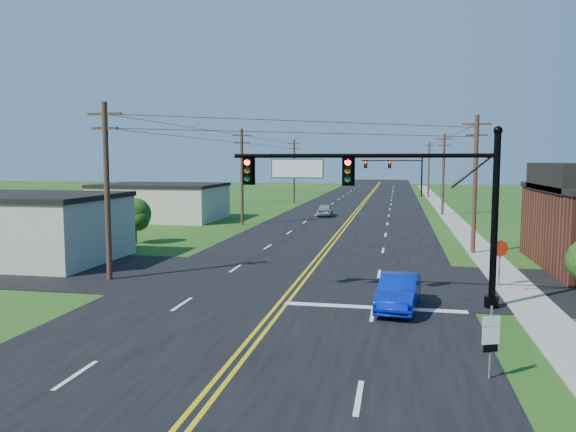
% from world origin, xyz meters
% --- Properties ---
extents(ground, '(260.00, 260.00, 0.00)m').
position_xyz_m(ground, '(0.00, 0.00, 0.00)').
color(ground, '#154112').
rests_on(ground, ground).
extents(road_main, '(16.00, 220.00, 0.04)m').
position_xyz_m(road_main, '(0.00, 50.00, 0.02)').
color(road_main, black).
rests_on(road_main, ground).
extents(road_cross, '(70.00, 10.00, 0.04)m').
position_xyz_m(road_cross, '(0.00, 12.00, 0.02)').
color(road_cross, black).
rests_on(road_cross, ground).
extents(sidewalk, '(2.00, 160.00, 0.08)m').
position_xyz_m(sidewalk, '(10.50, 40.00, 0.04)').
color(sidewalk, gray).
rests_on(sidewalk, ground).
extents(signal_mast_main, '(11.30, 0.60, 7.48)m').
position_xyz_m(signal_mast_main, '(4.34, 8.00, 4.75)').
color(signal_mast_main, black).
rests_on(signal_mast_main, ground).
extents(signal_mast_far, '(10.98, 0.60, 7.48)m').
position_xyz_m(signal_mast_far, '(4.44, 80.00, 4.55)').
color(signal_mast_far, black).
rests_on(signal_mast_far, ground).
extents(cream_bldg_near, '(10.20, 8.20, 4.10)m').
position_xyz_m(cream_bldg_near, '(-17.00, 14.00, 2.06)').
color(cream_bldg_near, beige).
rests_on(cream_bldg_near, ground).
extents(cream_bldg_far, '(12.20, 9.20, 3.70)m').
position_xyz_m(cream_bldg_far, '(-19.00, 38.00, 1.86)').
color(cream_bldg_far, beige).
rests_on(cream_bldg_far, ground).
extents(utility_pole_left_a, '(1.80, 0.28, 9.00)m').
position_xyz_m(utility_pole_left_a, '(-9.50, 10.00, 4.72)').
color(utility_pole_left_a, '#3D2C1B').
rests_on(utility_pole_left_a, ground).
extents(utility_pole_left_b, '(1.80, 0.28, 9.00)m').
position_xyz_m(utility_pole_left_b, '(-9.50, 35.00, 4.72)').
color(utility_pole_left_b, '#3D2C1B').
rests_on(utility_pole_left_b, ground).
extents(utility_pole_left_c, '(1.80, 0.28, 9.00)m').
position_xyz_m(utility_pole_left_c, '(-9.50, 62.00, 4.72)').
color(utility_pole_left_c, '#3D2C1B').
rests_on(utility_pole_left_c, ground).
extents(utility_pole_right_a, '(1.80, 0.28, 9.00)m').
position_xyz_m(utility_pole_right_a, '(9.80, 22.00, 4.72)').
color(utility_pole_right_a, '#3D2C1B').
rests_on(utility_pole_right_a, ground).
extents(utility_pole_right_b, '(1.80, 0.28, 9.00)m').
position_xyz_m(utility_pole_right_b, '(9.80, 48.00, 4.72)').
color(utility_pole_right_b, '#3D2C1B').
rests_on(utility_pole_right_b, ground).
extents(utility_pole_right_c, '(1.80, 0.28, 9.00)m').
position_xyz_m(utility_pole_right_c, '(9.80, 78.00, 4.72)').
color(utility_pole_right_c, '#3D2C1B').
rests_on(utility_pole_right_c, ground).
extents(tree_right_back, '(3.00, 3.00, 4.10)m').
position_xyz_m(tree_right_back, '(16.00, 26.00, 2.60)').
color(tree_right_back, '#3D2C1B').
rests_on(tree_right_back, ground).
extents(tree_left, '(2.40, 2.40, 3.37)m').
position_xyz_m(tree_left, '(-14.00, 22.00, 2.16)').
color(tree_left, '#3D2C1B').
rests_on(tree_left, ground).
extents(blue_car, '(1.94, 4.41, 1.41)m').
position_xyz_m(blue_car, '(5.00, 7.00, 0.70)').
color(blue_car, '#0822B4').
rests_on(blue_car, ground).
extents(distant_car, '(1.67, 3.93, 1.33)m').
position_xyz_m(distant_car, '(-2.78, 44.29, 0.66)').
color(distant_car, '#B2B2B7').
rests_on(distant_car, ground).
extents(route_sign, '(0.50, 0.23, 2.11)m').
position_xyz_m(route_sign, '(7.50, -0.02, 1.23)').
color(route_sign, slate).
rests_on(route_sign, ground).
extents(stop_sign, '(0.81, 0.27, 2.33)m').
position_xyz_m(stop_sign, '(9.74, 11.98, 1.68)').
color(stop_sign, slate).
rests_on(stop_sign, ground).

